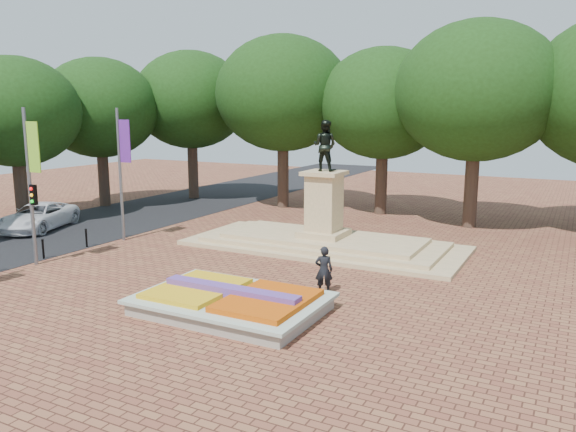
# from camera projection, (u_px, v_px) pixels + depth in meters

# --- Properties ---
(ground) EXTENTS (90.00, 90.00, 0.00)m
(ground) POSITION_uv_depth(u_px,v_px,m) (238.00, 291.00, 21.61)
(ground) COLOR brown
(ground) RESTS_ON ground
(asphalt_street) EXTENTS (9.00, 90.00, 0.02)m
(asphalt_street) POSITION_uv_depth(u_px,v_px,m) (69.00, 229.00, 32.82)
(asphalt_street) COLOR black
(asphalt_street) RESTS_ON ground
(flower_bed) EXTENTS (6.30, 4.30, 0.91)m
(flower_bed) POSITION_uv_depth(u_px,v_px,m) (232.00, 301.00, 19.33)
(flower_bed) COLOR gray
(flower_bed) RESTS_ON ground
(monument) EXTENTS (14.00, 6.00, 6.40)m
(monument) POSITION_uv_depth(u_px,v_px,m) (324.00, 230.00, 28.40)
(monument) COLOR tan
(monument) RESTS_ON ground
(tree_row_back) EXTENTS (44.80, 8.80, 10.43)m
(tree_row_back) POSITION_uv_depth(u_px,v_px,m) (425.00, 114.00, 34.96)
(tree_row_back) COLOR #3C2A21
(tree_row_back) RESTS_ON ground
(tree_row_street) EXTENTS (8.40, 25.40, 9.98)m
(tree_row_street) POSITION_uv_depth(u_px,v_px,m) (3.00, 119.00, 33.41)
(tree_row_street) COLOR #3C2A21
(tree_row_street) RESTS_ON ground
(banner_poles) EXTENTS (0.88, 11.17, 7.00)m
(banner_poles) POSITION_uv_depth(u_px,v_px,m) (25.00, 180.00, 24.37)
(banner_poles) COLOR slate
(banner_poles) RESTS_ON ground
(bollard_row) EXTENTS (0.12, 13.12, 0.98)m
(bollard_row) POSITION_uv_depth(u_px,v_px,m) (18.00, 254.00, 25.10)
(bollard_row) COLOR black
(bollard_row) RESTS_ON ground
(van) EXTENTS (4.28, 6.08, 1.54)m
(van) POSITION_uv_depth(u_px,v_px,m) (38.00, 217.00, 32.70)
(van) COLOR silver
(van) RESTS_ON ground
(pedestrian) EXTENTS (0.80, 0.69, 1.85)m
(pedestrian) POSITION_uv_depth(u_px,v_px,m) (324.00, 270.00, 21.16)
(pedestrian) COLOR black
(pedestrian) RESTS_ON ground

